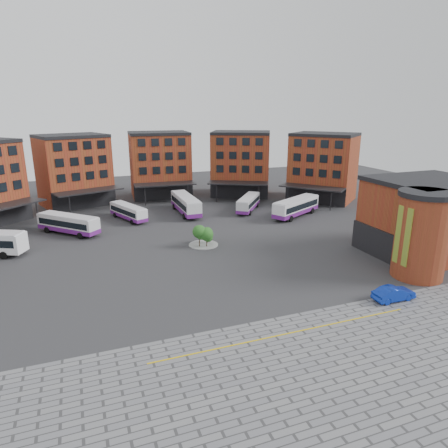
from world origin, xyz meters
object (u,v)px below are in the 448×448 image
object	(u,v)px
blue_car	(394,294)
bus_e	(248,203)
tree_island	(204,235)
bus_b	(68,224)
bus_d	(186,204)
bus_f	(296,207)
bus_c	(128,212)

from	to	relation	value
blue_car	bus_e	bearing A→B (deg)	-1.05
tree_island	bus_e	xyz separation A→B (m)	(14.64, 17.11, -0.21)
bus_b	bus_d	bearing A→B (deg)	-29.06
bus_d	bus_f	world-z (taller)	bus_d
bus_f	blue_car	world-z (taller)	bus_f
bus_c	bus_f	world-z (taller)	bus_f
bus_e	bus_b	bearing A→B (deg)	-136.53
blue_car	bus_d	bearing A→B (deg)	15.04
blue_car	bus_f	bearing A→B (deg)	-12.58
bus_b	bus_d	world-z (taller)	bus_d
bus_d	bus_e	bearing A→B (deg)	-10.37
bus_b	bus_f	bearing A→B (deg)	-49.21
bus_b	bus_d	distance (m)	22.09
bus_e	blue_car	xyz separation A→B (m)	(-0.90, -40.73, -0.80)
bus_e	bus_f	bearing A→B (deg)	-8.66
tree_island	bus_f	xyz separation A→B (m)	(21.41, 10.11, 0.06)
bus_c	bus_d	xyz separation A→B (m)	(11.04, 0.68, 0.40)
bus_c	blue_car	distance (m)	47.86
bus_d	blue_car	xyz separation A→B (m)	(11.36, -42.96, -1.12)
bus_f	blue_car	xyz separation A→B (m)	(-7.67, -33.74, -1.07)
bus_b	bus_e	size ratio (longest dim) A/B	1.02
bus_c	bus_d	bearing A→B (deg)	-18.37
bus_d	bus_f	distance (m)	21.15
bus_e	blue_car	size ratio (longest dim) A/B	2.04
bus_d	blue_car	world-z (taller)	bus_d
bus_d	bus_e	distance (m)	12.47
tree_island	bus_d	distance (m)	19.48
bus_d	bus_c	bearing A→B (deg)	-176.57
bus_b	blue_car	bearing A→B (deg)	-93.07
bus_c	bus_d	distance (m)	11.07
bus_f	blue_car	size ratio (longest dim) A/B	2.53
bus_c	bus_f	size ratio (longest dim) A/B	0.84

